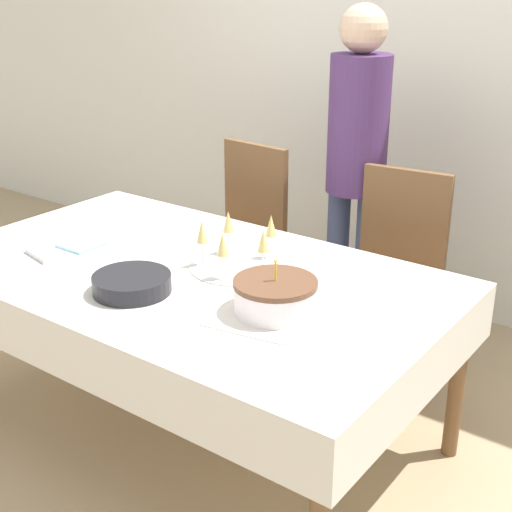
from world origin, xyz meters
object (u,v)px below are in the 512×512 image
object	(u,v)px
plate_stack_main	(132,283)
dining_chair_far_left	(241,231)
birthday_cake	(275,296)
dining_chair_far_right	(393,270)
champagne_tray	(238,250)
person_standing	(357,151)
gift_bag	(4,296)

from	to	relation	value
plate_stack_main	dining_chair_far_left	bearing A→B (deg)	109.30
birthday_cake	dining_chair_far_right	bearing A→B (deg)	92.35
dining_chair_far_left	dining_chair_far_right	distance (m)	0.85
champagne_tray	person_standing	size ratio (longest dim) A/B	0.23
birthday_cake	dining_chair_far_left	bearing A→B (deg)	132.37
dining_chair_far_left	plate_stack_main	world-z (taller)	dining_chair_far_left
dining_chair_far_right	champagne_tray	world-z (taller)	dining_chair_far_right
plate_stack_main	person_standing	size ratio (longest dim) A/B	0.17
champagne_tray	person_standing	bearing A→B (deg)	91.43
plate_stack_main	gift_bag	bearing A→B (deg)	164.07
plate_stack_main	dining_chair_far_right	bearing A→B (deg)	68.63
dining_chair_far_left	plate_stack_main	bearing A→B (deg)	-70.70
dining_chair_far_left	birthday_cake	xyz separation A→B (m)	(0.89, -0.97, 0.25)
dining_chair_far_right	champagne_tray	xyz separation A→B (m)	(-0.29, -0.75, 0.26)
dining_chair_far_right	birthday_cake	distance (m)	1.01
dining_chair_far_right	birthday_cake	xyz separation A→B (m)	(0.04, -0.97, 0.25)
champagne_tray	gift_bag	distance (m)	1.71
dining_chair_far_left	gift_bag	world-z (taller)	dining_chair_far_left
gift_bag	plate_stack_main	bearing A→B (deg)	-15.93
dining_chair_far_right	person_standing	size ratio (longest dim) A/B	0.59
champagne_tray	plate_stack_main	distance (m)	0.43
person_standing	champagne_tray	bearing A→B (deg)	-88.57
dining_chair_far_right	gift_bag	world-z (taller)	dining_chair_far_right
birthday_cake	champagne_tray	xyz separation A→B (m)	(-0.33, 0.23, 0.01)
dining_chair_far_left	person_standing	size ratio (longest dim) A/B	0.59
dining_chair_far_left	birthday_cake	bearing A→B (deg)	-47.63
birthday_cake	plate_stack_main	size ratio (longest dim) A/B	1.01
birthday_cake	champagne_tray	size ratio (longest dim) A/B	0.73
champagne_tray	person_standing	xyz separation A→B (m)	(-0.02, 0.93, 0.20)
dining_chair_far_left	champagne_tray	size ratio (longest dim) A/B	2.55
dining_chair_far_left	champagne_tray	bearing A→B (deg)	-53.06
birthday_cake	person_standing	distance (m)	1.23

